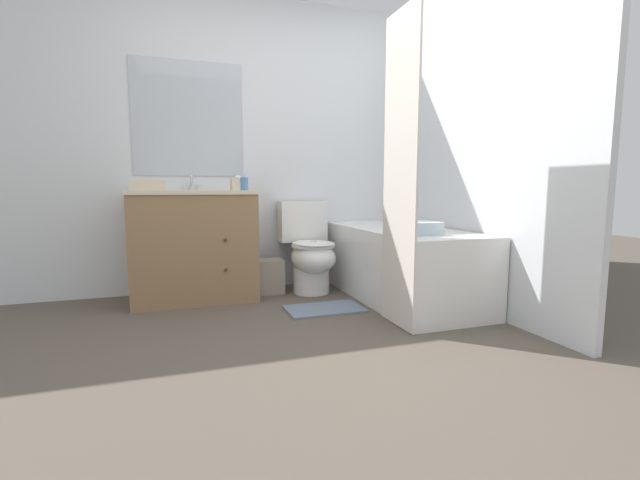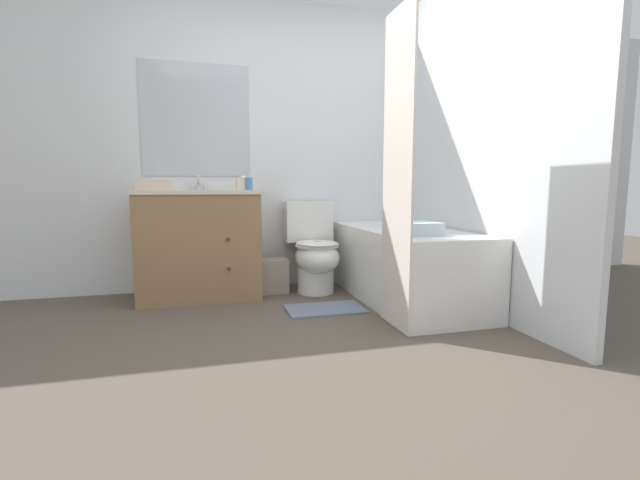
% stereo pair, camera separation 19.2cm
% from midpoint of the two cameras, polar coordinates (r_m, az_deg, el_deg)
% --- Properties ---
extents(ground_plane, '(14.00, 14.00, 0.00)m').
position_cam_midpoint_polar(ground_plane, '(2.39, 1.17, -14.72)').
color(ground_plane, brown).
extents(wall_back, '(8.00, 0.06, 2.50)m').
position_cam_midpoint_polar(wall_back, '(3.91, -7.71, 12.26)').
color(wall_back, silver).
rests_on(wall_back, ground_plane).
extents(wall_right, '(0.05, 2.71, 2.50)m').
position_cam_midpoint_polar(wall_right, '(3.56, 15.45, 12.59)').
color(wall_right, silver).
rests_on(wall_right, ground_plane).
extents(vanity_cabinet, '(0.95, 0.59, 0.87)m').
position_cam_midpoint_polar(vanity_cabinet, '(3.55, -17.89, -0.52)').
color(vanity_cabinet, olive).
rests_on(vanity_cabinet, ground_plane).
extents(sink_faucet, '(0.14, 0.12, 0.12)m').
position_cam_midpoint_polar(sink_faucet, '(3.73, -18.21, 6.86)').
color(sink_faucet, silver).
rests_on(sink_faucet, vanity_cabinet).
extents(toilet, '(0.42, 0.64, 0.77)m').
position_cam_midpoint_polar(toilet, '(3.64, -2.88, -1.49)').
color(toilet, white).
rests_on(toilet, ground_plane).
extents(bathtub, '(0.69, 1.58, 0.57)m').
position_cam_midpoint_polar(bathtub, '(3.46, 9.14, -3.10)').
color(bathtub, white).
rests_on(bathtub, ground_plane).
extents(shower_curtain, '(0.02, 0.41, 1.95)m').
position_cam_midpoint_polar(shower_curtain, '(2.71, 8.63, 8.90)').
color(shower_curtain, silver).
rests_on(shower_curtain, ground_plane).
extents(wastebasket, '(0.23, 0.19, 0.29)m').
position_cam_midpoint_polar(wastebasket, '(3.66, -8.29, -4.83)').
color(wastebasket, gray).
rests_on(wastebasket, ground_plane).
extents(tissue_box, '(0.12, 0.14, 0.12)m').
position_cam_midpoint_polar(tissue_box, '(3.60, -12.36, 7.29)').
color(tissue_box, beige).
rests_on(tissue_box, vanity_cabinet).
extents(soap_dispenser, '(0.06, 0.06, 0.13)m').
position_cam_midpoint_polar(soap_dispenser, '(3.53, -11.62, 7.44)').
color(soap_dispenser, '#4C7AB2').
rests_on(soap_dispenser, vanity_cabinet).
extents(hand_towel_folded, '(0.25, 0.14, 0.07)m').
position_cam_midpoint_polar(hand_towel_folded, '(3.38, -23.46, 6.70)').
color(hand_towel_folded, beige).
rests_on(hand_towel_folded, vanity_cabinet).
extents(bath_towel_folded, '(0.28, 0.25, 0.09)m').
position_cam_midpoint_polar(bath_towel_folded, '(2.97, 10.92, 1.57)').
color(bath_towel_folded, silver).
rests_on(bath_towel_folded, bathtub).
extents(bath_mat, '(0.55, 0.33, 0.02)m').
position_cam_midpoint_polar(bath_mat, '(3.15, -1.15, -9.19)').
color(bath_mat, slate).
rests_on(bath_mat, ground_plane).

